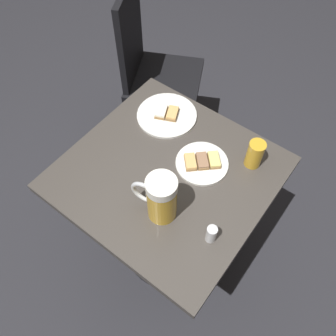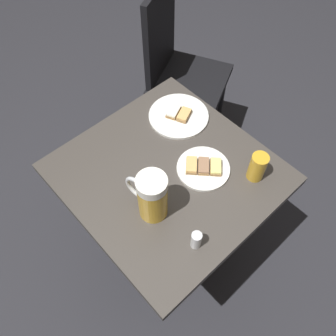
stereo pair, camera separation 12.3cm
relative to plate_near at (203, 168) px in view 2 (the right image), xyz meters
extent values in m
plane|color=#28282D|center=(-0.08, -0.10, -0.72)|extent=(6.00, 6.00, 0.00)
cylinder|color=black|center=(-0.08, -0.10, -0.71)|extent=(0.44, 0.44, 0.01)
cylinder|color=black|center=(-0.08, -0.10, -0.37)|extent=(0.09, 0.09, 0.68)
cube|color=#423D38|center=(-0.08, -0.10, -0.03)|extent=(0.71, 0.69, 0.04)
cylinder|color=white|center=(0.00, 0.00, 0.00)|extent=(0.19, 0.19, 0.01)
cube|color=#9E7547|center=(0.03, 0.03, 0.01)|extent=(0.08, 0.08, 0.01)
cube|color=#EFE07A|center=(0.03, 0.03, 0.02)|extent=(0.07, 0.07, 0.01)
cube|color=#9E7547|center=(0.00, 0.00, 0.01)|extent=(0.08, 0.08, 0.01)
cube|color=#997051|center=(0.00, 0.00, 0.02)|extent=(0.07, 0.07, 0.01)
cube|color=#9E7547|center=(-0.03, -0.03, 0.01)|extent=(0.08, 0.08, 0.01)
cube|color=#E5B266|center=(-0.03, -0.03, 0.02)|extent=(0.07, 0.07, 0.01)
cylinder|color=white|center=(-0.24, 0.11, 0.00)|extent=(0.24, 0.24, 0.01)
cube|color=#9E7547|center=(-0.22, 0.12, 0.01)|extent=(0.07, 0.08, 0.01)
cube|color=#E5B266|center=(-0.22, 0.12, 0.02)|extent=(0.06, 0.08, 0.01)
cube|color=#9E7547|center=(-0.26, 0.10, 0.01)|extent=(0.07, 0.08, 0.01)
cube|color=white|center=(-0.26, 0.10, 0.02)|extent=(0.06, 0.08, 0.01)
cylinder|color=gold|center=(0.01, -0.24, 0.07)|extent=(0.09, 0.09, 0.15)
cylinder|color=white|center=(0.01, -0.24, 0.16)|extent=(0.10, 0.10, 0.03)
torus|color=silver|center=(-0.05, -0.25, 0.07)|extent=(0.10, 0.03, 0.10)
cylinder|color=gold|center=(0.14, 0.11, 0.05)|extent=(0.06, 0.06, 0.11)
cylinder|color=silver|center=(0.18, -0.22, 0.03)|extent=(0.03, 0.03, 0.07)
cylinder|color=black|center=(-0.34, 0.43, -0.50)|extent=(0.03, 0.03, 0.44)
cylinder|color=black|center=(-0.49, 0.71, -0.50)|extent=(0.03, 0.03, 0.44)
cylinder|color=black|center=(-0.63, 0.28, -0.50)|extent=(0.03, 0.03, 0.44)
cylinder|color=black|center=(-0.77, 0.57, -0.50)|extent=(0.03, 0.03, 0.44)
cube|color=black|center=(-0.56, 0.50, -0.27)|extent=(0.51, 0.51, 0.04)
cube|color=black|center=(-0.71, 0.42, -0.02)|extent=(0.18, 0.32, 0.47)
camera|label=1|loc=(0.34, -0.65, 1.03)|focal=37.50mm
camera|label=2|loc=(0.43, -0.57, 1.03)|focal=37.50mm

